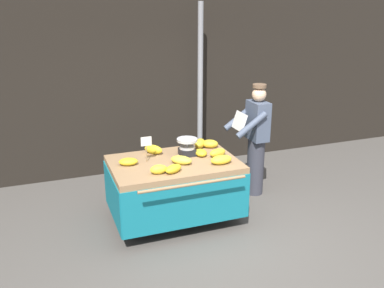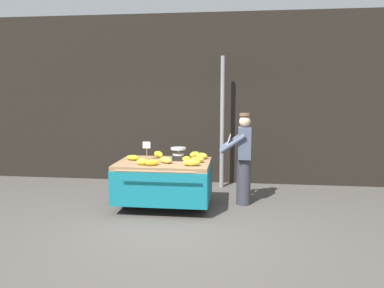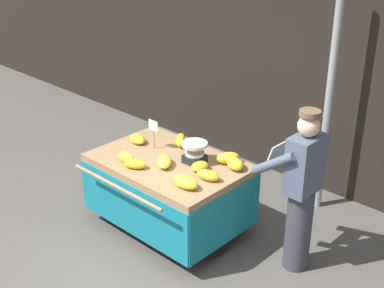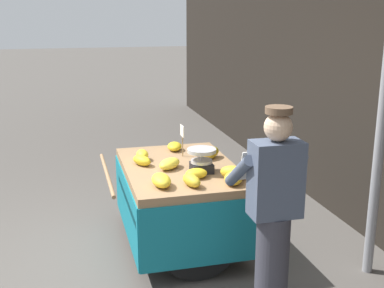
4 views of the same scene
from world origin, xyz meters
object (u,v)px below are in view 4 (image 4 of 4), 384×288
Objects in this scene: banana_bunch_3 at (233,173)px; banana_cart at (180,187)px; weighing_scale at (202,160)px; banana_bunch_1 at (169,164)px; banana_bunch_9 at (142,155)px; street_pole at (382,123)px; banana_bunch_5 at (192,180)px; banana_bunch_6 at (175,146)px; price_sign at (182,134)px; banana_bunch_2 at (142,160)px; vendor_person at (273,215)px; banana_bunch_8 at (211,153)px; banana_bunch_0 at (161,180)px; banana_bunch_4 at (196,173)px; banana_bunch_7 at (233,178)px.

banana_cart is at bearing -143.09° from banana_bunch_3.
weighing_scale reaches higher than banana_cart.
banana_bunch_9 is (-0.36, -0.21, 0.00)m from banana_bunch_1.
weighing_scale is (-0.75, -1.42, -0.45)m from street_pole.
banana_bunch_5 is 1.03× the size of banana_bunch_6.
street_pole is at bearing 61.40° from banana_bunch_1.
price_sign is 0.50m from banana_bunch_1.
vendor_person reaches higher than banana_bunch_2.
weighing_scale is 0.59m from price_sign.
street_pole is 11.23× the size of banana_bunch_3.
street_pole reaches higher than banana_bunch_3.
banana_bunch_3 is (0.85, 0.28, -0.18)m from price_sign.
price_sign is 0.55m from banana_bunch_2.
banana_bunch_8 is (-0.78, 0.41, 0.01)m from banana_bunch_5.
banana_bunch_6 is (-1.57, -1.50, -0.52)m from street_pole.
banana_bunch_1 is (-0.48, 0.18, -0.00)m from banana_bunch_0.
weighing_scale reaches higher than banana_bunch_3.
banana_bunch_8 reaches higher than banana_bunch_1.
banana_bunch_4 is at bearing -0.70° from banana_bunch_6.
weighing_scale is 0.45m from banana_bunch_7.
vendor_person is (0.81, 0.43, -0.04)m from banana_bunch_5.
banana_bunch_4 is 0.99m from banana_bunch_6.
vendor_person is at bearing 18.01° from banana_bunch_4.
vendor_person reaches higher than banana_bunch_6.
banana_bunch_1 reaches higher than banana_bunch_2.
banana_bunch_1 is at bearing -142.08° from banana_bunch_7.
banana_bunch_2 reaches higher than banana_cart.
price_sign reaches higher than banana_bunch_5.
banana_bunch_5 is at bearing 18.15° from banana_bunch_9.
banana_bunch_5 is 1.19× the size of banana_bunch_9.
banana_bunch_1 is 0.75m from banana_bunch_7.
price_sign is at bearing 176.81° from banana_bunch_4.
vendor_person is at bearing 20.71° from banana_bunch_1.
banana_bunch_1 is 0.31m from banana_bunch_2.
banana_bunch_3 is at bearing 48.13° from banana_bunch_1.
banana_bunch_8 is at bearing 35.94° from banana_bunch_6.
weighing_scale is at bearing -168.72° from vendor_person.
weighing_scale is 1.16× the size of banana_bunch_6.
weighing_scale is 1.10× the size of banana_bunch_3.
price_sign is at bearing 94.30° from banana_bunch_9.
banana_bunch_2 is 1.05× the size of banana_bunch_7.
banana_bunch_0 reaches higher than banana_bunch_1.
street_pole is 13.66× the size of banana_bunch_9.
weighing_scale is at bearing 42.20° from banana_bunch_9.
banana_cart is 0.65m from banana_bunch_6.
banana_bunch_9 reaches higher than banana_bunch_1.
street_pole is 11.68× the size of banana_bunch_2.
banana_bunch_4 is 0.12× the size of vendor_person.
banana_bunch_2 is 0.18m from banana_bunch_9.
banana_bunch_2 is at bearing -66.01° from price_sign.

